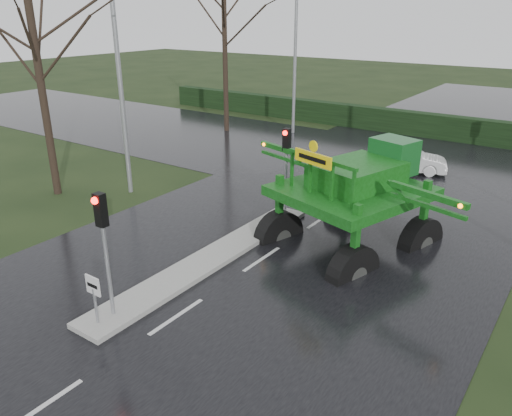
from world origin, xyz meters
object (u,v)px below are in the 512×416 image
Objects in this scene: traffic_signal_near at (103,229)px; white_sedan at (406,172)px; street_light_left_near at (122,53)px; crop_sprayer at (285,174)px; keep_left_sign at (94,292)px; traffic_signal_mid at (286,153)px; street_light_left_far at (300,38)px.

traffic_signal_near reaches higher than white_sedan.
crop_sprayer is (7.76, 0.02, -3.69)m from street_light_left_near.
keep_left_sign is at bearing -79.96° from crop_sprayer.
keep_left_sign is 0.38× the size of traffic_signal_near.
street_light_left_near is (-6.89, 7.01, 3.40)m from traffic_signal_near.
traffic_signal_mid reaches higher than white_sedan.
crop_sprayer reaches higher than traffic_signal_near.
street_light_left_near reaches higher than crop_sprayer.
traffic_signal_near is at bearing 155.39° from white_sedan.
traffic_signal_mid is 14.68m from street_light_left_far.
traffic_signal_mid reaches higher than keep_left_sign.
street_light_left_near is at bearing 132.59° from keep_left_sign.
crop_sprayer is (0.86, -1.47, -0.29)m from traffic_signal_mid.
keep_left_sign reaches higher than white_sedan.
street_light_left_far is at bearing 90.00° from street_light_left_near.
keep_left_sign is 0.38× the size of traffic_signal_mid.
street_light_left_near is at bearing -163.26° from crop_sprayer.
street_light_left_near reaches higher than white_sedan.
traffic_signal_near is at bearing -45.47° from street_light_left_near.
street_light_left_near is at bearing 134.53° from traffic_signal_near.
crop_sprayer is 2.23× the size of white_sedan.
keep_left_sign is 9.12m from traffic_signal_mid.
street_light_left_near is 8.59m from crop_sprayer.
street_light_left_near is at bearing -167.79° from traffic_signal_mid.
traffic_signal_mid is at bearing 90.00° from traffic_signal_near.
crop_sprayer is at bearing -60.97° from street_light_left_far.
traffic_signal_mid is at bearing 90.00° from keep_left_sign.
street_light_left_far is at bearing 107.78° from keep_left_sign.
traffic_signal_mid is (0.00, 8.50, 0.00)m from traffic_signal_near.
keep_left_sign is 17.60m from white_sedan.
keep_left_sign is at bearing 155.57° from white_sedan.
keep_left_sign is 0.16× the size of crop_sprayer.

